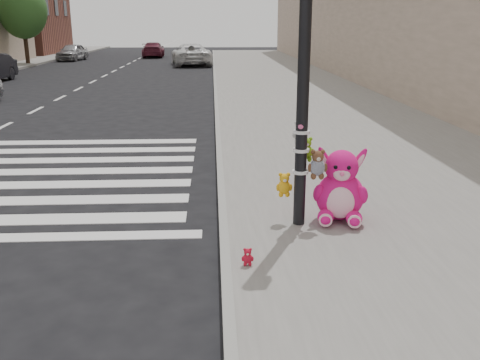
{
  "coord_description": "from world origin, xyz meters",
  "views": [
    {
      "loc": [
        1.42,
        -5.13,
        2.84
      ],
      "look_at": [
        1.79,
        1.91,
        0.75
      ],
      "focal_mm": 40.0,
      "sensor_mm": 36.0,
      "label": 1
    }
  ],
  "objects_px": {
    "red_teddy": "(248,257)",
    "signal_pole": "(304,103)",
    "pink_bunny": "(340,190)",
    "car_white_near": "(191,54)"
  },
  "relations": [
    {
      "from": "red_teddy",
      "to": "car_white_near",
      "type": "distance_m",
      "value": 31.91
    },
    {
      "from": "signal_pole",
      "to": "car_white_near",
      "type": "bearing_deg",
      "value": 94.9
    },
    {
      "from": "car_white_near",
      "to": "signal_pole",
      "type": "bearing_deg",
      "value": 88.01
    },
    {
      "from": "signal_pole",
      "to": "pink_bunny",
      "type": "relative_size",
      "value": 3.73
    },
    {
      "from": "red_teddy",
      "to": "signal_pole",
      "type": "bearing_deg",
      "value": 60.32
    },
    {
      "from": "signal_pole",
      "to": "car_white_near",
      "type": "relative_size",
      "value": 0.77
    },
    {
      "from": "red_teddy",
      "to": "car_white_near",
      "type": "xyz_separation_m",
      "value": [
        -1.8,
        31.86,
        0.48
      ]
    },
    {
      "from": "pink_bunny",
      "to": "car_white_near",
      "type": "xyz_separation_m",
      "value": [
        -3.19,
        30.44,
        0.15
      ]
    },
    {
      "from": "pink_bunny",
      "to": "car_white_near",
      "type": "bearing_deg",
      "value": 107.49
    },
    {
      "from": "signal_pole",
      "to": "pink_bunny",
      "type": "bearing_deg",
      "value": 10.64
    }
  ]
}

